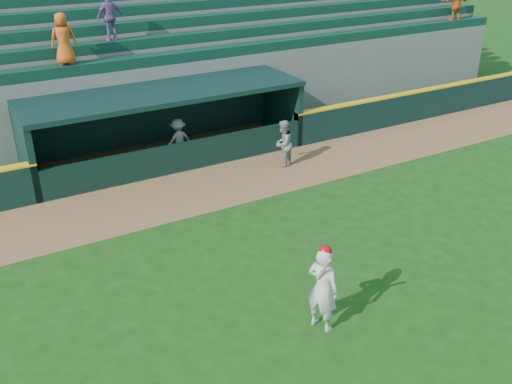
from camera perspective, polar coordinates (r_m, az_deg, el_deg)
ground at (r=14.02m, az=3.28°, el=-7.28°), size 120.00×120.00×0.00m
warning_track at (r=17.78m, az=-5.29°, el=0.30°), size 40.00×3.00×0.01m
field_wall_right at (r=25.84m, az=18.66°, el=8.75°), size 15.50×0.30×1.20m
wall_stripe_right at (r=25.67m, az=18.87°, el=10.09°), size 15.50×0.32×0.06m
dugout_player_front at (r=19.09m, az=2.71°, el=4.86°), size 0.98×0.92×1.60m
dugout_player_inside at (r=19.77m, az=-7.78°, el=5.21°), size 1.03×0.68×1.48m
dugout at (r=19.94m, az=-9.25°, el=7.18°), size 9.40×2.80×2.46m
stands at (r=23.83m, az=-13.57°, el=12.51°), size 34.50×6.29×7.59m
batter_at_plate at (r=11.62m, az=6.69°, el=-9.46°), size 0.68×0.89×1.98m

